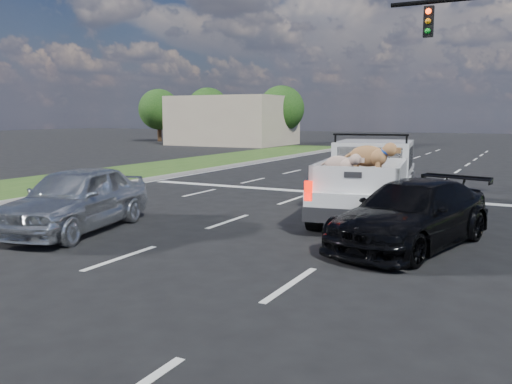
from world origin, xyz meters
TOP-DOWN VIEW (x-y plane):
  - ground at (0.00, 0.00)m, footprint 160.00×160.00m
  - road_markings at (0.00, 6.56)m, footprint 17.75×60.00m
  - grass_median_left at (-11.50, 6.00)m, footprint 5.00×60.00m
  - curb_left at (-9.05, 6.00)m, footprint 0.15×60.00m
  - building_left at (-20.00, 36.00)m, footprint 10.00×8.00m
  - tree_far_a at (-30.00, 38.00)m, footprint 4.20×4.20m
  - tree_far_b at (-24.00, 38.00)m, footprint 4.20×4.20m
  - tree_far_c at (-16.00, 38.00)m, footprint 4.20×4.20m
  - pickup_truck at (1.16, 6.49)m, footprint 2.97×6.11m
  - silver_sedan at (-4.36, 1.46)m, footprint 2.68×4.72m
  - black_coupe at (2.91, 3.48)m, footprint 3.02×4.97m

SIDE VIEW (x-z plane):
  - ground at x=0.00m, z-range 0.00..0.00m
  - road_markings at x=0.00m, z-range 0.00..0.01m
  - grass_median_left at x=-11.50m, z-range 0.00..0.10m
  - curb_left at x=-9.05m, z-range 0.00..0.14m
  - black_coupe at x=2.91m, z-range 0.00..1.35m
  - silver_sedan at x=-4.36m, z-range 0.00..1.51m
  - pickup_truck at x=1.16m, z-range -0.08..2.12m
  - building_left at x=-20.00m, z-range 0.00..4.40m
  - tree_far_a at x=-30.00m, z-range 0.59..5.99m
  - tree_far_b at x=-24.00m, z-range 0.59..5.99m
  - tree_far_c at x=-16.00m, z-range 0.59..5.99m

